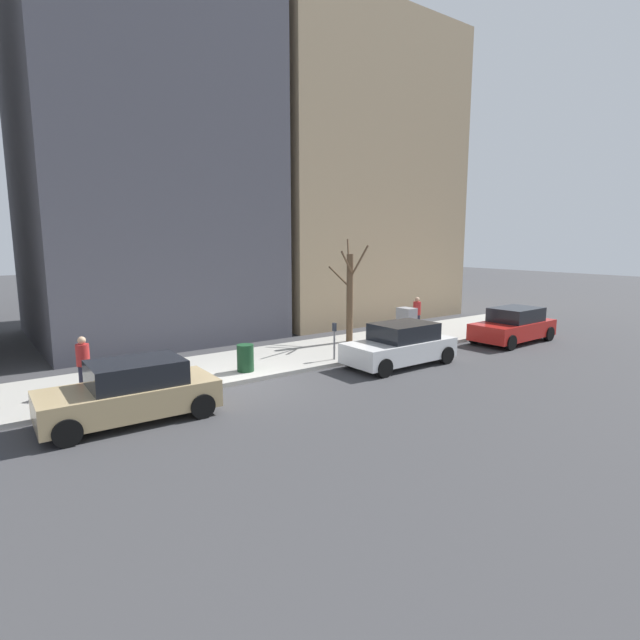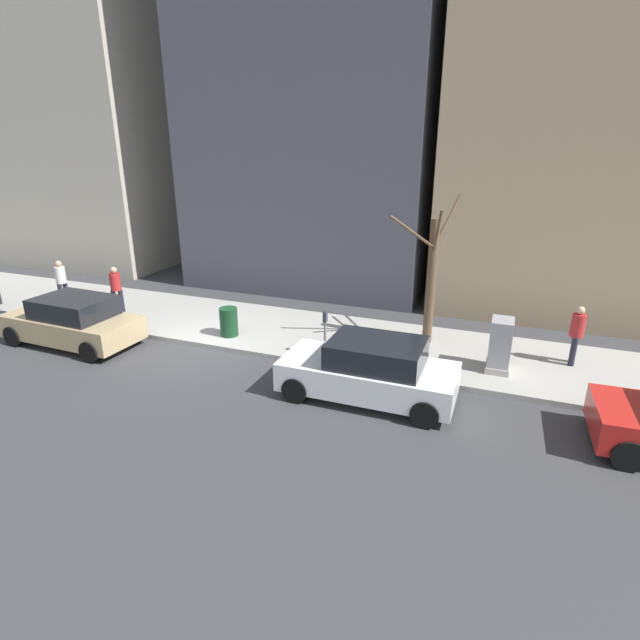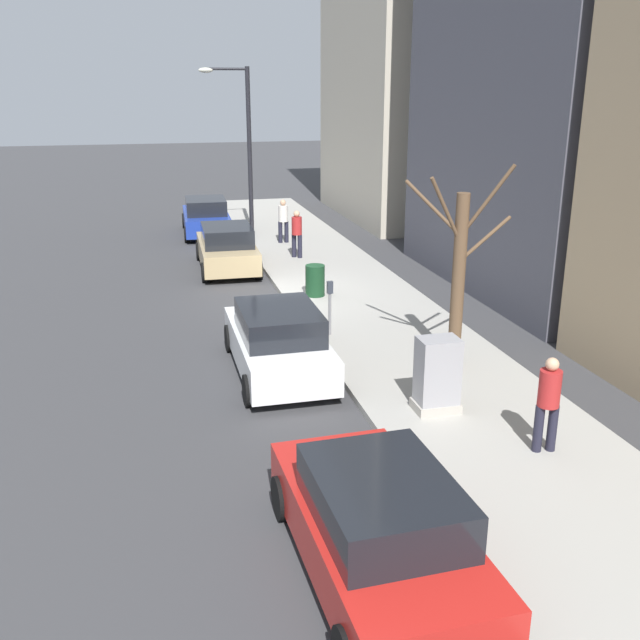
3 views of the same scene
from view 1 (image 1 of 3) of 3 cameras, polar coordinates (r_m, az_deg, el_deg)
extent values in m
plane|color=#38383A|center=(15.92, -8.59, -7.28)|extent=(120.00, 120.00, 0.00)
cube|color=#9E9B93|center=(17.64, -11.65, -5.48)|extent=(4.00, 36.00, 0.15)
cube|color=red|center=(23.50, 21.15, -1.01)|extent=(1.94, 4.26, 0.70)
cube|color=black|center=(23.57, 21.49, 0.60)|extent=(1.67, 2.25, 0.60)
cylinder|color=black|center=(21.81, 20.94, -2.43)|extent=(0.24, 0.65, 0.64)
cylinder|color=black|center=(22.70, 17.27, -1.79)|extent=(0.24, 0.65, 0.64)
cylinder|color=black|center=(24.49, 24.68, -1.44)|extent=(0.24, 0.65, 0.64)
cylinder|color=black|center=(25.29, 21.26, -0.91)|extent=(0.24, 0.65, 0.64)
cube|color=white|center=(18.15, 9.05, -3.38)|extent=(1.82, 4.21, 0.70)
cube|color=black|center=(18.16, 9.55, -1.29)|extent=(1.61, 2.21, 0.60)
cylinder|color=black|center=(16.56, 7.32, -5.45)|extent=(0.22, 0.64, 0.64)
cylinder|color=black|center=(17.79, 3.55, -4.36)|extent=(0.22, 0.64, 0.64)
cylinder|color=black|center=(18.78, 14.23, -3.91)|extent=(0.22, 0.64, 0.64)
cylinder|color=black|center=(19.87, 10.45, -3.06)|extent=(0.22, 0.64, 0.64)
cube|color=tan|center=(13.43, -20.94, -8.40)|extent=(1.91, 4.25, 0.70)
cube|color=black|center=(13.30, -20.26, -5.62)|extent=(1.66, 2.24, 0.60)
cylinder|color=black|center=(12.46, -26.95, -11.40)|extent=(0.24, 0.65, 0.64)
cylinder|color=black|center=(14.06, -27.95, -9.16)|extent=(0.24, 0.65, 0.64)
cylinder|color=black|center=(13.17, -13.32, -9.52)|extent=(0.24, 0.65, 0.64)
cylinder|color=black|center=(14.69, -15.79, -7.64)|extent=(0.24, 0.65, 0.64)
cylinder|color=slate|center=(18.19, 1.64, -2.90)|extent=(0.07, 0.07, 1.05)
cube|color=#2D333D|center=(18.06, 1.65, -0.81)|extent=(0.14, 0.10, 0.30)
cube|color=#A8A399|center=(21.94, 9.80, -2.09)|extent=(0.83, 0.61, 0.18)
cube|color=#939399|center=(21.81, 9.85, -0.25)|extent=(0.75, 0.55, 1.25)
cylinder|color=brown|center=(21.17, 3.42, 2.49)|extent=(0.28, 0.28, 3.73)
cylinder|color=brown|center=(21.49, 2.24, 4.94)|extent=(1.24, 0.29, 0.91)
cylinder|color=brown|center=(21.52, 3.29, 7.23)|extent=(0.88, 0.61, 1.52)
cylinder|color=brown|center=(20.81, 4.45, 6.57)|extent=(0.89, 0.34, 1.46)
cylinder|color=brown|center=(20.35, 3.12, 6.52)|extent=(0.83, 1.22, 1.04)
cylinder|color=#14381E|center=(16.77, -8.53, -4.31)|extent=(0.56, 0.56, 0.90)
cylinder|color=#1E1E2D|center=(24.10, 10.79, -0.33)|extent=(0.16, 0.16, 0.82)
cylinder|color=#1E1E2D|center=(23.91, 11.15, -0.42)|extent=(0.16, 0.16, 0.82)
cylinder|color=#A52323|center=(23.90, 11.02, 1.33)|extent=(0.36, 0.36, 0.62)
sphere|color=tan|center=(23.84, 11.06, 2.33)|extent=(0.22, 0.22, 0.22)
cylinder|color=#1E1E2D|center=(15.80, -25.08, -6.09)|extent=(0.16, 0.16, 0.82)
cylinder|color=#1E1E2D|center=(15.61, -25.54, -6.30)|extent=(0.16, 0.16, 0.82)
cylinder|color=#A52323|center=(15.54, -25.49, -3.63)|extent=(0.36, 0.36, 0.62)
sphere|color=tan|center=(15.46, -25.60, -2.11)|extent=(0.22, 0.22, 0.22)
cube|color=tan|center=(31.45, 0.63, 15.79)|extent=(11.82, 11.82, 16.18)
cube|color=#4C4C56|center=(26.03, -20.18, 23.81)|extent=(9.90, 9.90, 22.56)
camera|label=2|loc=(15.70, 47.94, 11.60)|focal=28.00mm
camera|label=3|loc=(28.66, 34.21, 10.63)|focal=40.00mm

